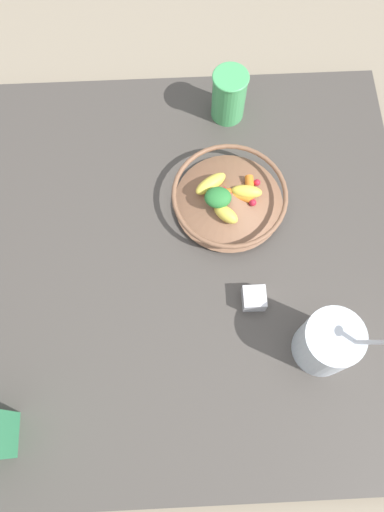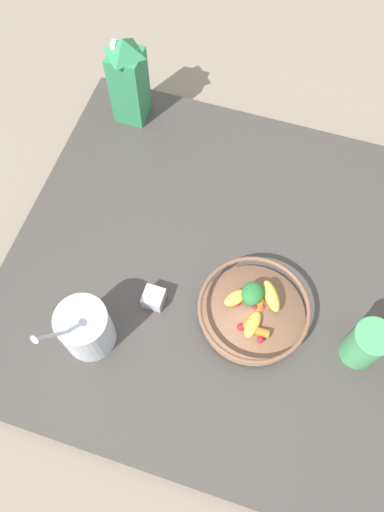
{
  "view_description": "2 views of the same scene",
  "coord_description": "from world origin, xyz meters",
  "px_view_note": "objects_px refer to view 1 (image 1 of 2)",
  "views": [
    {
      "loc": [
        -0.01,
        -0.35,
        0.99
      ],
      "look_at": [
        0.01,
        -0.02,
        0.11
      ],
      "focal_mm": 35.0,
      "sensor_mm": 36.0,
      "label": 1
    },
    {
      "loc": [
        0.47,
        0.1,
        1.07
      ],
      "look_at": [
        0.03,
        -0.04,
        0.11
      ],
      "focal_mm": 35.0,
      "sensor_mm": 36.0,
      "label": 2
    }
  ],
  "objects_px": {
    "drinking_cup": "(229,95)",
    "spice_jar": "(254,299)",
    "fruit_bowl": "(229,198)",
    "yogurt_tub": "(329,342)"
  },
  "relations": [
    {
      "from": "yogurt_tub",
      "to": "drinking_cup",
      "type": "xyz_separation_m",
      "value": [
        -0.14,
        0.55,
        -0.0
      ]
    },
    {
      "from": "yogurt_tub",
      "to": "spice_jar",
      "type": "relative_size",
      "value": 4.9
    },
    {
      "from": "fruit_bowl",
      "to": "yogurt_tub",
      "type": "relative_size",
      "value": 1.1
    },
    {
      "from": "spice_jar",
      "to": "fruit_bowl",
      "type": "bearing_deg",
      "value": 99.2
    },
    {
      "from": "yogurt_tub",
      "to": "fruit_bowl",
      "type": "bearing_deg",
      "value": 116.06
    },
    {
      "from": "fruit_bowl",
      "to": "spice_jar",
      "type": "distance_m",
      "value": 0.22
    },
    {
      "from": "yogurt_tub",
      "to": "spice_jar",
      "type": "height_order",
      "value": "yogurt_tub"
    },
    {
      "from": "yogurt_tub",
      "to": "drinking_cup",
      "type": "bearing_deg",
      "value": 104.33
    },
    {
      "from": "drinking_cup",
      "to": "spice_jar",
      "type": "height_order",
      "value": "drinking_cup"
    },
    {
      "from": "drinking_cup",
      "to": "spice_jar",
      "type": "xyz_separation_m",
      "value": [
        0.02,
        -0.45,
        -0.05
      ]
    }
  ]
}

